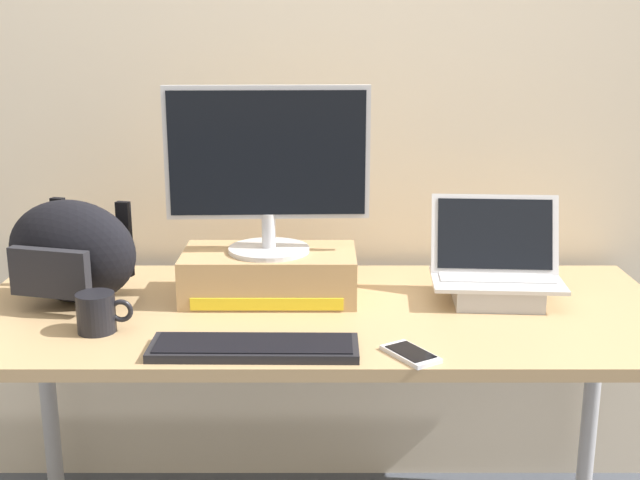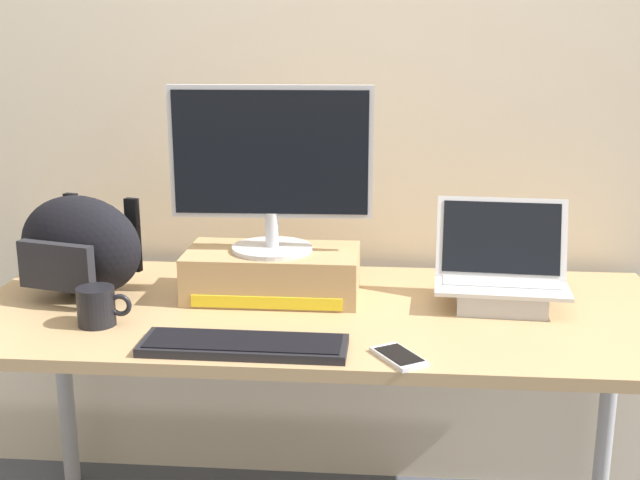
{
  "view_description": "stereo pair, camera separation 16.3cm",
  "coord_description": "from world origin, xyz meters",
  "px_view_note": "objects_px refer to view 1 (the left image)",
  "views": [
    {
      "loc": [
        0.0,
        -1.95,
        1.42
      ],
      "look_at": [
        0.0,
        0.0,
        0.91
      ],
      "focal_mm": 45.55,
      "sensor_mm": 36.0,
      "label": 1
    },
    {
      "loc": [
        0.16,
        -1.94,
        1.42
      ],
      "look_at": [
        0.0,
        0.0,
        0.91
      ],
      "focal_mm": 45.55,
      "sensor_mm": 36.0,
      "label": 2
    }
  ],
  "objects_px": {
    "toner_box_yellow": "(269,274)",
    "cell_phone": "(410,354)",
    "desktop_monitor": "(268,167)",
    "coffee_mug": "(97,313)",
    "open_laptop": "(496,280)",
    "external_keyboard": "(254,347)",
    "messenger_backpack": "(71,252)"
  },
  "relations": [
    {
      "from": "toner_box_yellow",
      "to": "messenger_backpack",
      "type": "bearing_deg",
      "value": -175.78
    },
    {
      "from": "desktop_monitor",
      "to": "cell_phone",
      "type": "distance_m",
      "value": 0.62
    },
    {
      "from": "toner_box_yellow",
      "to": "cell_phone",
      "type": "xyz_separation_m",
      "value": [
        0.33,
        -0.4,
        -0.06
      ]
    },
    {
      "from": "messenger_backpack",
      "to": "toner_box_yellow",
      "type": "bearing_deg",
      "value": 19.11
    },
    {
      "from": "messenger_backpack",
      "to": "coffee_mug",
      "type": "relative_size",
      "value": 2.92
    },
    {
      "from": "coffee_mug",
      "to": "external_keyboard",
      "type": "bearing_deg",
      "value": -18.35
    },
    {
      "from": "open_laptop",
      "to": "messenger_backpack",
      "type": "distance_m",
      "value": 1.1
    },
    {
      "from": "toner_box_yellow",
      "to": "coffee_mug",
      "type": "distance_m",
      "value": 0.46
    },
    {
      "from": "external_keyboard",
      "to": "desktop_monitor",
      "type": "bearing_deg",
      "value": 88.88
    },
    {
      "from": "toner_box_yellow",
      "to": "coffee_mug",
      "type": "bearing_deg",
      "value": -146.93
    },
    {
      "from": "open_laptop",
      "to": "coffee_mug",
      "type": "bearing_deg",
      "value": -163.1
    },
    {
      "from": "open_laptop",
      "to": "desktop_monitor",
      "type": "bearing_deg",
      "value": -178.35
    },
    {
      "from": "external_keyboard",
      "to": "cell_phone",
      "type": "height_order",
      "value": "external_keyboard"
    },
    {
      "from": "coffee_mug",
      "to": "cell_phone",
      "type": "relative_size",
      "value": 0.88
    },
    {
      "from": "external_keyboard",
      "to": "messenger_backpack",
      "type": "relative_size",
      "value": 1.19
    },
    {
      "from": "external_keyboard",
      "to": "coffee_mug",
      "type": "xyz_separation_m",
      "value": [
        -0.38,
        0.12,
        0.04
      ]
    },
    {
      "from": "desktop_monitor",
      "to": "coffee_mug",
      "type": "bearing_deg",
      "value": -149.0
    },
    {
      "from": "coffee_mug",
      "to": "cell_phone",
      "type": "bearing_deg",
      "value": -11.61
    },
    {
      "from": "toner_box_yellow",
      "to": "coffee_mug",
      "type": "relative_size",
      "value": 3.42
    },
    {
      "from": "toner_box_yellow",
      "to": "external_keyboard",
      "type": "relative_size",
      "value": 0.98
    },
    {
      "from": "desktop_monitor",
      "to": "coffee_mug",
      "type": "relative_size",
      "value": 3.94
    },
    {
      "from": "desktop_monitor",
      "to": "open_laptop",
      "type": "height_order",
      "value": "desktop_monitor"
    },
    {
      "from": "messenger_backpack",
      "to": "coffee_mug",
      "type": "bearing_deg",
      "value": -46.46
    },
    {
      "from": "open_laptop",
      "to": "coffee_mug",
      "type": "height_order",
      "value": "open_laptop"
    },
    {
      "from": "open_laptop",
      "to": "external_keyboard",
      "type": "height_order",
      "value": "open_laptop"
    },
    {
      "from": "desktop_monitor",
      "to": "messenger_backpack",
      "type": "bearing_deg",
      "value": -177.86
    },
    {
      "from": "cell_phone",
      "to": "messenger_backpack",
      "type": "bearing_deg",
      "value": 124.29
    },
    {
      "from": "toner_box_yellow",
      "to": "open_laptop",
      "type": "height_order",
      "value": "open_laptop"
    },
    {
      "from": "desktop_monitor",
      "to": "cell_phone",
      "type": "height_order",
      "value": "desktop_monitor"
    },
    {
      "from": "desktop_monitor",
      "to": "external_keyboard",
      "type": "relative_size",
      "value": 1.13
    },
    {
      "from": "toner_box_yellow",
      "to": "messenger_backpack",
      "type": "distance_m",
      "value": 0.51
    },
    {
      "from": "coffee_mug",
      "to": "cell_phone",
      "type": "distance_m",
      "value": 0.73
    }
  ]
}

